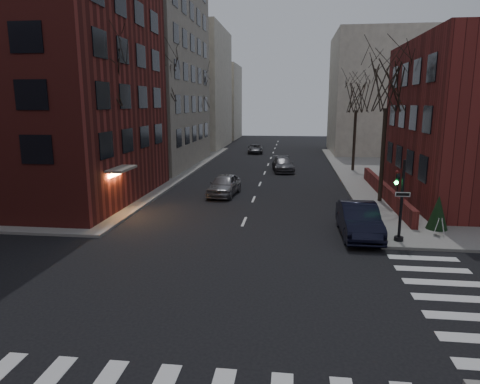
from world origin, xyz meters
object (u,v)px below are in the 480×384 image
(car_lane_silver, at_px, (224,185))
(sandwich_board, at_px, (440,227))
(tree_left_c, at_px, (198,93))
(car_lane_gray, at_px, (283,165))
(parked_sedan, at_px, (359,220))
(traffic_signal, at_px, (400,206))
(streetlamp_far, at_px, (207,124))
(car_lane_far, at_px, (255,149))
(streetlamp_near, at_px, (158,135))
(tree_right_b, at_px, (357,95))
(tree_left_b, at_px, (164,79))
(tree_left_a, at_px, (106,75))
(tree_right_a, at_px, (388,84))
(evergreen_shrub, at_px, (438,212))

(car_lane_silver, distance_m, sandwich_board, 15.47)
(car_lane_silver, bearing_deg, sandwich_board, -30.18)
(tree_left_c, xyz_separation_m, car_lane_gray, (10.57, -8.81, -7.33))
(parked_sedan, distance_m, car_lane_silver, 12.51)
(traffic_signal, xyz_separation_m, tree_left_c, (-16.74, 31.01, 6.12))
(streetlamp_far, bearing_deg, car_lane_far, 42.05)
(car_lane_gray, bearing_deg, streetlamp_near, -145.15)
(car_lane_gray, distance_m, car_lane_far, 16.54)
(streetlamp_near, height_order, car_lane_silver, streetlamp_near)
(streetlamp_far, distance_m, car_lane_far, 8.54)
(tree_right_b, bearing_deg, streetlamp_near, -149.53)
(tree_left_b, bearing_deg, streetlamp_far, 87.85)
(traffic_signal, bearing_deg, streetlamp_far, 116.06)
(tree_left_a, height_order, sandwich_board, tree_left_a)
(tree_left_b, height_order, tree_right_a, tree_left_b)
(car_lane_silver, bearing_deg, tree_left_b, 138.89)
(tree_left_c, xyz_separation_m, tree_right_a, (17.60, -22.00, 0.00))
(streetlamp_near, bearing_deg, parked_sedan, -39.81)
(tree_right_a, height_order, parked_sedan, tree_right_a)
(tree_right_b, xyz_separation_m, streetlamp_near, (-17.00, -10.00, -3.35))
(parked_sedan, height_order, car_lane_far, parked_sedan)
(streetlamp_near, bearing_deg, sandwich_board, -32.66)
(tree_left_c, height_order, tree_right_a, same)
(car_lane_gray, distance_m, evergreen_shrub, 21.70)
(tree_right_a, xyz_separation_m, car_lane_far, (-11.26, 29.18, -7.42))
(tree_left_c, xyz_separation_m, streetlamp_far, (0.60, 2.00, -3.79))
(streetlamp_far, height_order, sandwich_board, streetlamp_far)
(streetlamp_far, bearing_deg, tree_left_c, -106.70)
(sandwich_board, bearing_deg, tree_right_b, 113.20)
(tree_right_a, bearing_deg, evergreen_shrub, -75.71)
(streetlamp_far, height_order, car_lane_gray, streetlamp_far)
(car_lane_silver, height_order, evergreen_shrub, evergreen_shrub)
(tree_left_a, distance_m, streetlamp_far, 28.32)
(traffic_signal, height_order, parked_sedan, traffic_signal)
(tree_left_c, height_order, tree_right_b, tree_left_c)
(evergreen_shrub, bearing_deg, car_lane_gray, 113.71)
(evergreen_shrub, bearing_deg, streetlamp_far, 121.37)
(tree_right_b, relative_size, car_lane_far, 2.10)
(traffic_signal, bearing_deg, tree_right_b, 87.85)
(car_lane_gray, bearing_deg, streetlamp_far, 124.89)
(car_lane_gray, bearing_deg, traffic_signal, -82.28)
(tree_right_a, relative_size, car_lane_silver, 2.09)
(car_lane_far, xyz_separation_m, sandwich_board, (12.72, -37.02, -0.03))
(streetlamp_far, xyz_separation_m, sandwich_board, (18.47, -31.84, -3.66))
(tree_right_b, bearing_deg, car_lane_far, 126.56)
(car_lane_far, bearing_deg, tree_left_c, -136.60)
(car_lane_silver, relative_size, sandwich_board, 5.46)
(streetlamp_far, xyz_separation_m, car_lane_far, (5.74, 5.18, -3.63))
(sandwich_board, xyz_separation_m, evergreen_shrub, (0.23, 1.16, 0.49))
(tree_left_c, distance_m, evergreen_shrub, 35.26)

